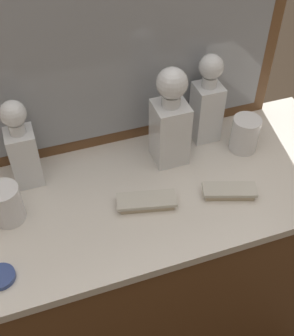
{
  "coord_description": "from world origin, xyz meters",
  "views": [
    {
      "loc": [
        -0.26,
        -0.74,
        1.75
      ],
      "look_at": [
        0.0,
        0.0,
        0.98
      ],
      "focal_mm": 46.23,
      "sensor_mm": 36.0,
      "label": 1
    }
  ],
  "objects": [
    {
      "name": "silver_brush_right",
      "position": [
        0.2,
        -0.09,
        0.92
      ],
      "size": [
        0.15,
        0.09,
        0.02
      ],
      "color": "#B7A88C",
      "rests_on": "dresser"
    },
    {
      "name": "crystal_decanter_center",
      "position": [
        -0.29,
        0.14,
        1.01
      ],
      "size": [
        0.07,
        0.07,
        0.26
      ],
      "color": "white",
      "rests_on": "dresser"
    },
    {
      "name": "crystal_tumbler_center",
      "position": [
        -0.36,
        0.02,
        0.95
      ],
      "size": [
        0.08,
        0.08,
        0.1
      ],
      "color": "white",
      "rests_on": "dresser"
    },
    {
      "name": "porcelain_dish",
      "position": [
        -0.39,
        -0.15,
        0.91
      ],
      "size": [
        0.07,
        0.07,
        0.01
      ],
      "color": "#33478C",
      "rests_on": "dresser"
    },
    {
      "name": "crystal_tumbler_far_right",
      "position": [
        0.32,
        0.07,
        0.95
      ],
      "size": [
        0.08,
        0.08,
        0.11
      ],
      "color": "white",
      "rests_on": "dresser"
    },
    {
      "name": "dresser",
      "position": [
        0.0,
        0.0,
        0.45
      ],
      "size": [
        1.2,
        0.49,
        0.9
      ],
      "color": "brown",
      "rests_on": "ground_plane"
    },
    {
      "name": "silver_brush_center",
      "position": [
        -0.02,
        -0.05,
        0.92
      ],
      "size": [
        0.16,
        0.09,
        0.02
      ],
      "color": "#B7A88C",
      "rests_on": "dresser"
    },
    {
      "name": "crystal_decanter_rear",
      "position": [
        0.23,
        0.16,
        1.01
      ],
      "size": [
        0.08,
        0.08,
        0.27
      ],
      "color": "white",
      "rests_on": "dresser"
    },
    {
      "name": "crystal_decanter_right",
      "position": [
        0.1,
        0.1,
        1.02
      ],
      "size": [
        0.09,
        0.09,
        0.29
      ],
      "color": "white",
      "rests_on": "dresser"
    },
    {
      "name": "dresser_mirror",
      "position": [
        0.0,
        0.22,
        1.2
      ],
      "size": [
        0.94,
        0.03,
        0.6
      ],
      "color": "brown",
      "rests_on": "dresser"
    }
  ]
}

